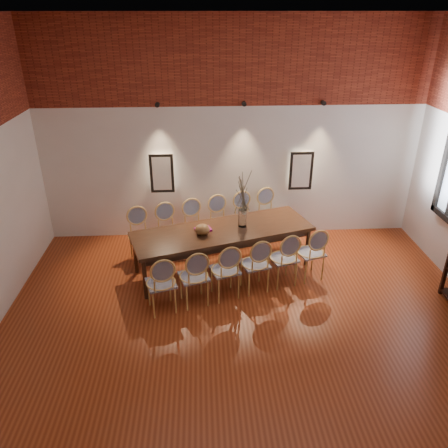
{
  "coord_description": "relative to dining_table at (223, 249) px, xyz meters",
  "views": [
    {
      "loc": [
        -0.57,
        -4.26,
        4.04
      ],
      "look_at": [
        -0.24,
        1.76,
        1.05
      ],
      "focal_mm": 35.0,
      "sensor_mm": 36.0,
      "label": 1
    }
  ],
  "objects": [
    {
      "name": "floor",
      "position": [
        0.24,
        -2.16,
        -0.39
      ],
      "size": [
        7.0,
        7.0,
        0.02
      ],
      "primitive_type": "cube",
      "color": "maroon",
      "rests_on": "ground"
    },
    {
      "name": "ceiling",
      "position": [
        0.24,
        -2.16,
        3.63
      ],
      "size": [
        7.0,
        7.0,
        0.02
      ],
      "primitive_type": "cube",
      "color": "silver",
      "rests_on": "ground"
    },
    {
      "name": "wall_back",
      "position": [
        0.24,
        1.39,
        1.62
      ],
      "size": [
        7.0,
        0.1,
        4.0
      ],
      "primitive_type": "cube",
      "color": "silver",
      "rests_on": "ground"
    },
    {
      "name": "brick_band_back",
      "position": [
        0.24,
        1.32,
        2.88
      ],
      "size": [
        7.0,
        0.02,
        1.5
      ],
      "primitive_type": "cube",
      "color": "maroon",
      "rests_on": "ground"
    },
    {
      "name": "brick_band_front",
      "position": [
        0.24,
        -5.64,
        2.88
      ],
      "size": [
        7.0,
        0.02,
        1.5
      ],
      "primitive_type": "cube",
      "color": "maroon",
      "rests_on": "ground"
    },
    {
      "name": "niche_left",
      "position": [
        -1.06,
        1.29,
        0.93
      ],
      "size": [
        0.36,
        0.06,
        0.66
      ],
      "primitive_type": "cube",
      "color": "#FFEAC6",
      "rests_on": "wall_back"
    },
    {
      "name": "niche_right",
      "position": [
        1.54,
        1.29,
        0.93
      ],
      "size": [
        0.36,
        0.06,
        0.66
      ],
      "primitive_type": "cube",
      "color": "#FFEAC6",
      "rests_on": "wall_back"
    },
    {
      "name": "spot_fixture_left",
      "position": [
        -1.06,
        1.26,
        2.17
      ],
      "size": [
        0.08,
        0.1,
        0.08
      ],
      "primitive_type": "cylinder",
      "rotation": [
        1.57,
        0.0,
        0.0
      ],
      "color": "black",
      "rests_on": "wall_back"
    },
    {
      "name": "spot_fixture_mid",
      "position": [
        0.44,
        1.26,
        2.17
      ],
      "size": [
        0.08,
        0.1,
        0.08
      ],
      "primitive_type": "cylinder",
      "rotation": [
        1.57,
        0.0,
        0.0
      ],
      "color": "black",
      "rests_on": "wall_back"
    },
    {
      "name": "spot_fixture_right",
      "position": [
        1.84,
        1.26,
        2.17
      ],
      "size": [
        0.08,
        0.1,
        0.08
      ],
      "primitive_type": "cylinder",
      "rotation": [
        1.57,
        0.0,
        0.0
      ],
      "color": "black",
      "rests_on": "wall_back"
    },
    {
      "name": "dining_table",
      "position": [
        0.0,
        0.0,
        0.0
      ],
      "size": [
        3.13,
        1.82,
        0.75
      ],
      "primitive_type": "cube",
      "rotation": [
        0.0,
        0.0,
        0.31
      ],
      "color": "#391F12",
      "rests_on": "floor"
    },
    {
      "name": "chair_near_a",
      "position": [
        -0.95,
        -1.1,
        0.09
      ],
      "size": [
        0.55,
        0.55,
        0.94
      ],
      "primitive_type": null,
      "rotation": [
        0.0,
        0.0,
        0.31
      ],
      "color": "tan",
      "rests_on": "floor"
    },
    {
      "name": "chair_near_b",
      "position": [
        -0.48,
        -0.95,
        0.09
      ],
      "size": [
        0.55,
        0.55,
        0.94
      ],
      "primitive_type": null,
      "rotation": [
        0.0,
        0.0,
        0.31
      ],
      "color": "tan",
      "rests_on": "floor"
    },
    {
      "name": "chair_near_c",
      "position": [
        -0.01,
        -0.8,
        0.09
      ],
      "size": [
        0.55,
        0.55,
        0.94
      ],
      "primitive_type": null,
      "rotation": [
        0.0,
        0.0,
        0.31
      ],
      "color": "tan",
      "rests_on": "floor"
    },
    {
      "name": "chair_near_d",
      "position": [
        0.47,
        -0.65,
        0.09
      ],
      "size": [
        0.55,
        0.55,
        0.94
      ],
      "primitive_type": null,
      "rotation": [
        0.0,
        0.0,
        0.31
      ],
      "color": "tan",
      "rests_on": "floor"
    },
    {
      "name": "chair_near_e",
      "position": [
        0.94,
        -0.5,
        0.09
      ],
      "size": [
        0.55,
        0.55,
        0.94
      ],
      "primitive_type": null,
      "rotation": [
        0.0,
        0.0,
        0.31
      ],
      "color": "tan",
      "rests_on": "floor"
    },
    {
      "name": "chair_near_f",
      "position": [
        1.41,
        -0.35,
        0.09
      ],
      "size": [
        0.55,
        0.55,
        0.94
      ],
      "primitive_type": null,
      "rotation": [
        0.0,
        0.0,
        0.31
      ],
      "color": "tan",
      "rests_on": "floor"
    },
    {
      "name": "chair_far_a",
      "position": [
        -1.41,
        0.35,
        0.09
      ],
      "size": [
        0.55,
        0.55,
        0.94
      ],
      "primitive_type": null,
      "rotation": [
        0.0,
        0.0,
        3.45
      ],
      "color": "tan",
      "rests_on": "floor"
    },
    {
      "name": "chair_far_b",
      "position": [
        -0.94,
        0.5,
        0.09
      ],
      "size": [
        0.55,
        0.55,
        0.94
      ],
      "primitive_type": null,
      "rotation": [
        0.0,
        0.0,
        3.45
      ],
      "color": "tan",
      "rests_on": "floor"
    },
    {
      "name": "chair_far_c",
      "position": [
        -0.47,
        0.65,
        0.09
      ],
      "size": [
        0.55,
        0.55,
        0.94
      ],
      "primitive_type": null,
      "rotation": [
        0.0,
        0.0,
        3.45
      ],
      "color": "tan",
      "rests_on": "floor"
    },
    {
      "name": "chair_far_d",
      "position": [
        0.01,
        0.8,
        0.09
      ],
      "size": [
        0.55,
        0.55,
        0.94
      ],
      "primitive_type": null,
      "rotation": [
        0.0,
        0.0,
        3.45
      ],
      "color": "tan",
      "rests_on": "floor"
    },
    {
      "name": "chair_far_e",
      "position": [
        0.48,
        0.95,
        0.09
      ],
      "size": [
        0.55,
        0.55,
        0.94
      ],
      "primitive_type": null,
      "rotation": [
        0.0,
        0.0,
        3.45
      ],
      "color": "tan",
      "rests_on": "floor"
    },
    {
      "name": "chair_far_f",
      "position": [
        0.95,
        1.1,
        0.09
      ],
      "size": [
        0.55,
        0.55,
        0.94
      ],
      "primitive_type": null,
      "rotation": [
        0.0,
        0.0,
        3.45
      ],
      "color": "tan",
      "rests_on": "floor"
    },
    {
      "name": "vase",
      "position": [
        0.34,
        0.11,
        0.53
      ],
      "size": [
        0.14,
        0.14,
        0.3
      ],
      "primitive_type": "cylinder",
      "color": "silver",
      "rests_on": "dining_table"
    },
    {
      "name": "dried_branches",
      "position": [
        0.34,
        0.11,
        0.98
      ],
      "size": [
        0.5,
        0.5,
        0.7
      ],
      "primitive_type": null,
      "color": "#443B28",
      "rests_on": "vase"
    },
    {
      "name": "bowl",
      "position": [
        -0.34,
        -0.16,
        0.46
      ],
      "size": [
        0.24,
        0.24,
        0.18
      ],
      "primitive_type": "ellipsoid",
      "color": "brown",
      "rests_on": "dining_table"
    },
    {
      "name": "book",
      "position": [
        -0.32,
        -0.01,
        0.39
      ],
      "size": [
        0.3,
        0.25,
        0.03
      ],
      "primitive_type": "cube",
      "rotation": [
        0.0,
        0.0,
        0.31
      ],
      "color": "#8F1165",
      "rests_on": "dining_table"
    }
  ]
}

